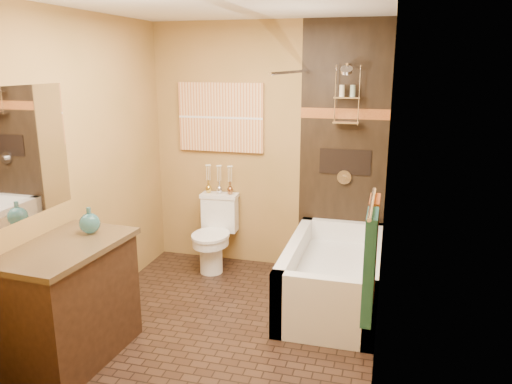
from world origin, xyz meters
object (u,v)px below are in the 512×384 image
(bathtub, at_px, (333,280))
(vanity, at_px, (69,302))
(toilet, at_px, (215,233))
(sunset_painting, at_px, (221,117))

(bathtub, height_order, vanity, vanity)
(toilet, bearing_deg, sunset_painting, 87.51)
(sunset_painting, height_order, bathtub, sunset_painting)
(bathtub, bearing_deg, sunset_painting, 150.46)
(sunset_painting, bearing_deg, vanity, -102.05)
(toilet, bearing_deg, bathtub, -22.60)
(bathtub, relative_size, vanity, 1.46)
(toilet, bearing_deg, vanity, -106.17)
(bathtub, bearing_deg, vanity, -141.74)
(vanity, bearing_deg, bathtub, 41.99)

